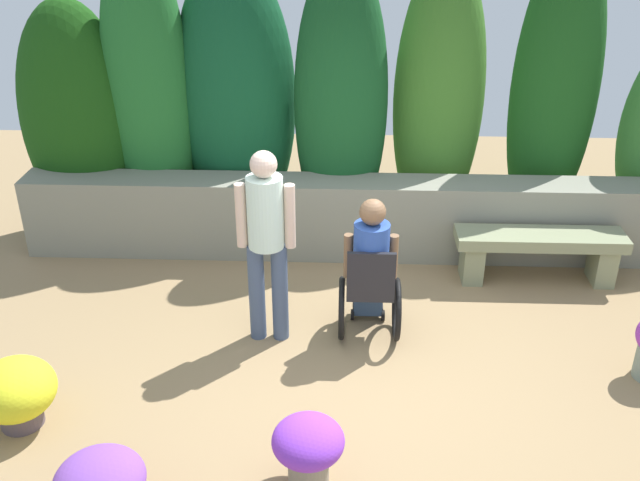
{
  "coord_description": "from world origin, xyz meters",
  "views": [
    {
      "loc": [
        -0.17,
        -4.76,
        3.71
      ],
      "look_at": [
        -0.39,
        0.75,
        0.85
      ],
      "focal_mm": 40.55,
      "sensor_mm": 36.0,
      "label": 1
    }
  ],
  "objects_px": {
    "person_in_wheelchair": "(370,273)",
    "person_standing_companion": "(266,235)",
    "flower_pot_terracotta_by_wall": "(16,392)",
    "flower_pot_red_accent": "(308,447)",
    "stone_bench": "(539,248)"
  },
  "relations": [
    {
      "from": "stone_bench",
      "to": "flower_pot_terracotta_by_wall",
      "type": "height_order",
      "value": "flower_pot_terracotta_by_wall"
    },
    {
      "from": "person_in_wheelchair",
      "to": "flower_pot_red_accent",
      "type": "xyz_separation_m",
      "value": [
        -0.44,
        -1.8,
        -0.3
      ]
    },
    {
      "from": "flower_pot_terracotta_by_wall",
      "to": "flower_pot_red_accent",
      "type": "distance_m",
      "value": 2.23
    },
    {
      "from": "person_standing_companion",
      "to": "flower_pot_terracotta_by_wall",
      "type": "bearing_deg",
      "value": -153.06
    },
    {
      "from": "flower_pot_terracotta_by_wall",
      "to": "flower_pot_red_accent",
      "type": "height_order",
      "value": "flower_pot_terracotta_by_wall"
    },
    {
      "from": "stone_bench",
      "to": "flower_pot_terracotta_by_wall",
      "type": "distance_m",
      "value": 4.88
    },
    {
      "from": "flower_pot_terracotta_by_wall",
      "to": "flower_pot_red_accent",
      "type": "relative_size",
      "value": 1.12
    },
    {
      "from": "person_in_wheelchair",
      "to": "person_standing_companion",
      "type": "xyz_separation_m",
      "value": [
        -0.87,
        -0.08,
        0.38
      ]
    },
    {
      "from": "stone_bench",
      "to": "person_standing_companion",
      "type": "distance_m",
      "value": 2.87
    },
    {
      "from": "person_standing_companion",
      "to": "flower_pot_terracotta_by_wall",
      "type": "distance_m",
      "value": 2.23
    },
    {
      "from": "person_in_wheelchair",
      "to": "person_standing_companion",
      "type": "bearing_deg",
      "value": -170.64
    },
    {
      "from": "stone_bench",
      "to": "flower_pot_red_accent",
      "type": "distance_m",
      "value": 3.53
    },
    {
      "from": "stone_bench",
      "to": "person_standing_companion",
      "type": "height_order",
      "value": "person_standing_companion"
    },
    {
      "from": "person_standing_companion",
      "to": "flower_pot_red_accent",
      "type": "distance_m",
      "value": 1.9
    },
    {
      "from": "person_in_wheelchair",
      "to": "flower_pot_terracotta_by_wall",
      "type": "xyz_separation_m",
      "value": [
        -2.61,
        -1.28,
        -0.33
      ]
    }
  ]
}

